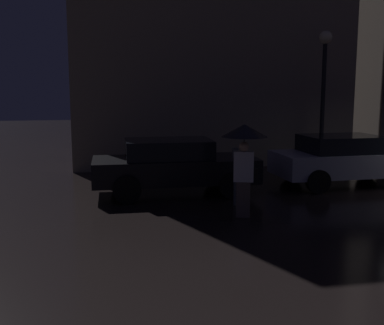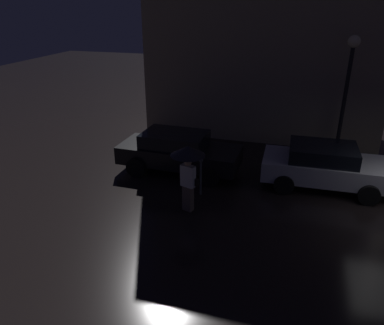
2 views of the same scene
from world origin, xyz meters
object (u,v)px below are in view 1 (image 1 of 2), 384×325
object	(u,v)px
street_lamp_near	(324,74)
parked_car_silver	(344,159)
parked_car_black	(174,165)
pedestrian_with_umbrella	(244,145)
parking_meter	(235,170)

from	to	relation	value
street_lamp_near	parked_car_silver	bearing A→B (deg)	-102.08
parked_car_black	street_lamp_near	world-z (taller)	street_lamp_near
parked_car_silver	pedestrian_with_umbrella	world-z (taller)	pedestrian_with_umbrella
parked_car_silver	pedestrian_with_umbrella	size ratio (longest dim) A/B	2.01
street_lamp_near	parked_car_black	bearing A→B (deg)	-153.66
parked_car_black	street_lamp_near	size ratio (longest dim) A/B	0.94
street_lamp_near	parking_meter	bearing A→B (deg)	-135.31
parked_car_black	parked_car_silver	distance (m)	4.88
parked_car_black	parked_car_silver	world-z (taller)	parked_car_black
parked_car_silver	street_lamp_near	bearing A→B (deg)	76.85
parked_car_silver	street_lamp_near	size ratio (longest dim) A/B	0.88
pedestrian_with_umbrella	parking_meter	bearing A→B (deg)	103.65
parking_meter	parked_car_black	bearing A→B (deg)	129.14
parked_car_black	pedestrian_with_umbrella	xyz separation A→B (m)	(1.10, -2.48, 0.79)
parking_meter	street_lamp_near	size ratio (longest dim) A/B	0.30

